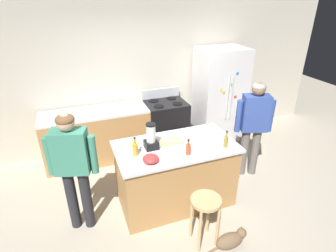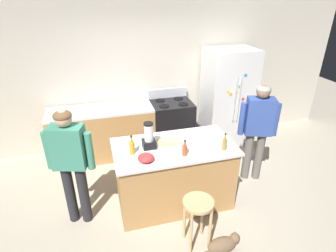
{
  "view_description": "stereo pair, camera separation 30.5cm",
  "coord_description": "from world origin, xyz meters",
  "px_view_note": "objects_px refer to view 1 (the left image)",
  "views": [
    {
      "loc": [
        -1.2,
        -2.92,
        2.8
      ],
      "look_at": [
        0.0,
        0.3,
        1.1
      ],
      "focal_mm": 29.16,
      "sensor_mm": 36.0,
      "label": 1
    },
    {
      "loc": [
        -0.91,
        -3.01,
        2.8
      ],
      "look_at": [
        0.0,
        0.3,
        1.1
      ],
      "focal_mm": 29.16,
      "sensor_mm": 36.0,
      "label": 2
    }
  ],
  "objects_px": {
    "kitchen_island": "(175,174)",
    "stove_range": "(165,125)",
    "person_by_island_left": "(73,163)",
    "mixing_bowl": "(151,159)",
    "bottle_vinegar": "(226,141)",
    "bottle_soda": "(135,149)",
    "bar_stool": "(205,209)",
    "bottle_cooking_sauce": "(188,149)",
    "cat": "(231,240)",
    "chef_knife": "(172,140)",
    "blender_appliance": "(151,138)",
    "refrigerator": "(219,96)",
    "person_by_sink_right": "(254,122)",
    "cutting_board": "(170,142)"
  },
  "relations": [
    {
      "from": "bottle_soda",
      "to": "mixing_bowl",
      "type": "relative_size",
      "value": 1.27
    },
    {
      "from": "kitchen_island",
      "to": "cat",
      "type": "relative_size",
      "value": 3.13
    },
    {
      "from": "bottle_soda",
      "to": "bottle_vinegar",
      "type": "bearing_deg",
      "value": -10.54
    },
    {
      "from": "cutting_board",
      "to": "person_by_sink_right",
      "type": "bearing_deg",
      "value": 4.21
    },
    {
      "from": "refrigerator",
      "to": "cat",
      "type": "height_order",
      "value": "refrigerator"
    },
    {
      "from": "mixing_bowl",
      "to": "cat",
      "type": "bearing_deg",
      "value": -44.37
    },
    {
      "from": "bottle_vinegar",
      "to": "cutting_board",
      "type": "distance_m",
      "value": 0.75
    },
    {
      "from": "bar_stool",
      "to": "bottle_soda",
      "type": "xyz_separation_m",
      "value": [
        -0.62,
        0.76,
        0.52
      ]
    },
    {
      "from": "bottle_vinegar",
      "to": "blender_appliance",
      "type": "bearing_deg",
      "value": 161.14
    },
    {
      "from": "stove_range",
      "to": "mixing_bowl",
      "type": "bearing_deg",
      "value": -115.13
    },
    {
      "from": "refrigerator",
      "to": "bottle_vinegar",
      "type": "bearing_deg",
      "value": -117.81
    },
    {
      "from": "blender_appliance",
      "to": "bottle_cooking_sauce",
      "type": "xyz_separation_m",
      "value": [
        0.39,
        -0.31,
        -0.07
      ]
    },
    {
      "from": "bar_stool",
      "to": "bottle_cooking_sauce",
      "type": "bearing_deg",
      "value": 88.95
    },
    {
      "from": "person_by_sink_right",
      "to": "cutting_board",
      "type": "height_order",
      "value": "person_by_sink_right"
    },
    {
      "from": "blender_appliance",
      "to": "bottle_soda",
      "type": "height_order",
      "value": "blender_appliance"
    },
    {
      "from": "cat",
      "to": "kitchen_island",
      "type": "bearing_deg",
      "value": 107.95
    },
    {
      "from": "person_by_island_left",
      "to": "bottle_soda",
      "type": "relative_size",
      "value": 6.3
    },
    {
      "from": "bar_stool",
      "to": "bottle_vinegar",
      "type": "xyz_separation_m",
      "value": [
        0.55,
        0.54,
        0.51
      ]
    },
    {
      "from": "refrigerator",
      "to": "bottle_vinegar",
      "type": "xyz_separation_m",
      "value": [
        -0.93,
        -1.77,
        0.1
      ]
    },
    {
      "from": "refrigerator",
      "to": "person_by_sink_right",
      "type": "bearing_deg",
      "value": -95.91
    },
    {
      "from": "cat",
      "to": "chef_knife",
      "type": "height_order",
      "value": "chef_knife"
    },
    {
      "from": "blender_appliance",
      "to": "bottle_soda",
      "type": "distance_m",
      "value": 0.27
    },
    {
      "from": "bottle_vinegar",
      "to": "bottle_soda",
      "type": "relative_size",
      "value": 0.92
    },
    {
      "from": "stove_range",
      "to": "cutting_board",
      "type": "distance_m",
      "value": 1.56
    },
    {
      "from": "kitchen_island",
      "to": "person_by_island_left",
      "type": "bearing_deg",
      "value": -179.43
    },
    {
      "from": "refrigerator",
      "to": "mixing_bowl",
      "type": "distance_m",
      "value": 2.64
    },
    {
      "from": "cutting_board",
      "to": "blender_appliance",
      "type": "bearing_deg",
      "value": -169.15
    },
    {
      "from": "bottle_cooking_sauce",
      "to": "bottle_vinegar",
      "type": "relative_size",
      "value": 0.92
    },
    {
      "from": "chef_knife",
      "to": "bar_stool",
      "type": "bearing_deg",
      "value": -59.01
    },
    {
      "from": "bottle_cooking_sauce",
      "to": "bottle_soda",
      "type": "height_order",
      "value": "bottle_soda"
    },
    {
      "from": "chef_knife",
      "to": "bottle_soda",
      "type": "bearing_deg",
      "value": -137.74
    },
    {
      "from": "cat",
      "to": "bottle_vinegar",
      "type": "bearing_deg",
      "value": 69.31
    },
    {
      "from": "kitchen_island",
      "to": "cat",
      "type": "distance_m",
      "value": 1.11
    },
    {
      "from": "person_by_island_left",
      "to": "bar_stool",
      "type": "height_order",
      "value": "person_by_island_left"
    },
    {
      "from": "kitchen_island",
      "to": "blender_appliance",
      "type": "bearing_deg",
      "value": 171.18
    },
    {
      "from": "bottle_cooking_sauce",
      "to": "cutting_board",
      "type": "relative_size",
      "value": 0.72
    },
    {
      "from": "bar_stool",
      "to": "bottle_soda",
      "type": "bearing_deg",
      "value": 129.22
    },
    {
      "from": "kitchen_island",
      "to": "stove_range",
      "type": "bearing_deg",
      "value": 75.15
    },
    {
      "from": "cutting_board",
      "to": "stove_range",
      "type": "bearing_deg",
      "value": 72.56
    },
    {
      "from": "kitchen_island",
      "to": "bottle_vinegar",
      "type": "distance_m",
      "value": 0.86
    },
    {
      "from": "refrigerator",
      "to": "bottle_soda",
      "type": "xyz_separation_m",
      "value": [
        -2.1,
        -1.55,
        0.1
      ]
    },
    {
      "from": "kitchen_island",
      "to": "bottle_cooking_sauce",
      "type": "xyz_separation_m",
      "value": [
        0.06,
        -0.26,
        0.55
      ]
    },
    {
      "from": "refrigerator",
      "to": "blender_appliance",
      "type": "height_order",
      "value": "refrigerator"
    },
    {
      "from": "person_by_sink_right",
      "to": "cat",
      "type": "height_order",
      "value": "person_by_sink_right"
    },
    {
      "from": "refrigerator",
      "to": "mixing_bowl",
      "type": "xyz_separation_m",
      "value": [
        -1.97,
        -1.76,
        0.06
      ]
    },
    {
      "from": "bar_stool",
      "to": "blender_appliance",
      "type": "distance_m",
      "value": 1.1
    },
    {
      "from": "refrigerator",
      "to": "bar_stool",
      "type": "xyz_separation_m",
      "value": [
        -1.48,
        -2.31,
        -0.42
      ]
    },
    {
      "from": "person_by_island_left",
      "to": "mixing_bowl",
      "type": "xyz_separation_m",
      "value": [
        0.88,
        -0.25,
        0.01
      ]
    },
    {
      "from": "bottle_vinegar",
      "to": "bar_stool",
      "type": "bearing_deg",
      "value": -135.43
    },
    {
      "from": "refrigerator",
      "to": "person_by_island_left",
      "type": "height_order",
      "value": "refrigerator"
    }
  ]
}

